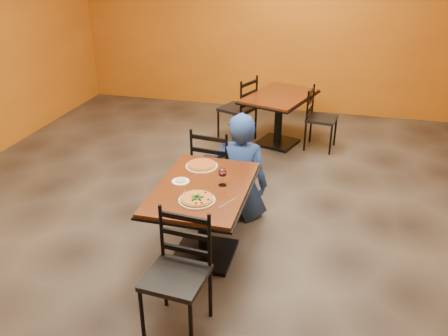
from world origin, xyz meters
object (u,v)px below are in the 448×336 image
(table_second, at_px, (279,108))
(chair_second_right, at_px, (322,119))
(diner, at_px, (241,166))
(wine_glass, at_px, (222,176))
(table_main, at_px, (203,205))
(chair_main_far, at_px, (216,167))
(pizza_far, at_px, (202,165))
(side_plate, at_px, (181,181))
(pizza_main, at_px, (197,198))
(chair_second_left, at_px, (237,109))
(plate_far, at_px, (202,166))
(plate_main, at_px, (197,200))
(chair_main_near, at_px, (176,278))

(table_second, relative_size, chair_second_right, 1.52)
(table_second, relative_size, diner, 1.15)
(wine_glass, bearing_deg, chair_second_right, 75.92)
(table_main, bearing_deg, chair_second_right, 73.16)
(table_main, bearing_deg, chair_main_far, 98.66)
(chair_main_far, xyz_separation_m, pizza_far, (0.02, -0.58, 0.29))
(chair_second_right, xyz_separation_m, side_plate, (-1.09, -2.87, 0.31))
(pizza_main, bearing_deg, diner, 82.89)
(pizza_main, height_order, wine_glass, wine_glass)
(chair_second_left, height_order, plate_far, chair_second_left)
(diner, xyz_separation_m, wine_glass, (0.00, -0.77, 0.25))
(wine_glass, bearing_deg, chair_second_left, 100.30)
(table_main, distance_m, chair_second_left, 2.91)
(table_second, height_order, pizza_main, pizza_main)
(side_plate, bearing_deg, table_second, 80.51)
(diner, xyz_separation_m, plate_far, (-0.29, -0.45, 0.17))
(plate_main, relative_size, plate_far, 1.00)
(table_second, relative_size, chair_second_left, 1.37)
(plate_far, height_order, side_plate, same)
(chair_main_far, distance_m, pizza_main, 1.26)
(pizza_far, bearing_deg, plate_far, 90.00)
(wine_glass, bearing_deg, table_second, 88.02)
(pizza_far, bearing_deg, chair_second_right, 68.28)
(table_second, bearing_deg, plate_far, -98.79)
(table_main, xyz_separation_m, chair_main_far, (-0.15, 0.95, -0.08))
(chair_main_near, height_order, chair_second_left, chair_second_left)
(chair_second_right, height_order, plate_main, chair_second_right)
(chair_second_right, bearing_deg, pizza_main, 172.56)
(table_main, relative_size, chair_second_right, 1.39)
(side_plate, bearing_deg, chair_second_right, 69.16)
(chair_second_left, relative_size, pizza_main, 3.44)
(chair_second_right, distance_m, pizza_far, 2.73)
(chair_main_far, height_order, diner, diner)
(plate_far, bearing_deg, diner, 57.26)
(chair_main_near, xyz_separation_m, pizza_far, (-0.20, 1.32, 0.29))
(chair_second_right, relative_size, wine_glass, 4.90)
(chair_main_near, distance_m, plate_far, 1.36)
(pizza_main, xyz_separation_m, plate_far, (-0.15, 0.64, -0.02))
(chair_main_far, distance_m, chair_second_right, 2.19)
(chair_second_left, relative_size, plate_far, 3.15)
(diner, bearing_deg, chair_main_near, 84.21)
(plate_far, bearing_deg, table_main, -71.44)
(pizza_main, bearing_deg, chair_second_right, 74.94)
(table_second, xyz_separation_m, diner, (-0.10, -2.07, 0.03))
(pizza_main, bearing_deg, chair_main_near, -86.43)
(chair_main_far, relative_size, chair_second_right, 1.09)
(diner, height_order, pizza_main, diner)
(table_main, distance_m, side_plate, 0.29)
(chair_second_left, relative_size, pizza_far, 3.49)
(chair_second_right, relative_size, plate_far, 2.85)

